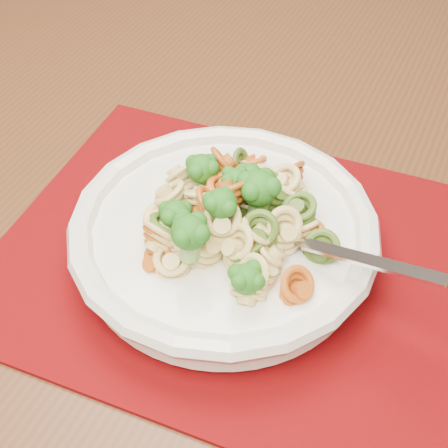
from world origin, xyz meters
The scene contains 5 objects.
dining_table centered at (-0.10, 0.41, 0.63)m, with size 1.66×1.20×0.71m.
placemat centered at (-0.03, 0.28, 0.71)m, with size 0.40×0.31×0.00m, color #620404.
pasta_bowl centered at (-0.05, 0.27, 0.74)m, with size 0.25×0.25×0.05m.
pasta_broccoli_heap centered at (-0.05, 0.27, 0.76)m, with size 0.21×0.21×0.06m, color #D3C568, non-canonical shape.
fork centered at (0.00, 0.28, 0.76)m, with size 0.19×0.02×0.01m, color silver, non-canonical shape.
Camera 1 is at (0.14, -0.01, 1.11)m, focal length 50.00 mm.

